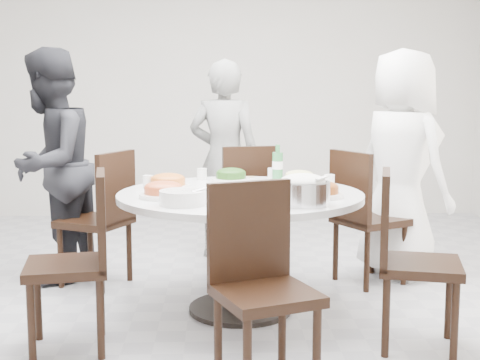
{
  "coord_description": "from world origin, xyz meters",
  "views": [
    {
      "loc": [
        0.18,
        -4.19,
        1.39
      ],
      "look_at": [
        0.32,
        -0.11,
        0.82
      ],
      "focal_mm": 50.0,
      "sensor_mm": 36.0,
      "label": 1
    }
  ],
  "objects_px": {
    "diner_left": "(50,166)",
    "rice_bowl": "(303,193)",
    "chair_nw": "(94,218)",
    "beverage_bottle": "(278,163)",
    "chair_sw": "(66,262)",
    "diner_middle": "(225,160)",
    "chair_se": "(420,261)",
    "chair_n": "(244,205)",
    "dining_table": "(240,252)",
    "chair_ne": "(370,217)",
    "diner_right": "(402,164)",
    "soup_bowl": "(183,198)",
    "chair_s": "(266,290)"
  },
  "relations": [
    {
      "from": "diner_left",
      "to": "rice_bowl",
      "type": "relative_size",
      "value": 5.61
    },
    {
      "from": "chair_nw",
      "to": "beverage_bottle",
      "type": "distance_m",
      "value": 1.34
    },
    {
      "from": "chair_sw",
      "to": "diner_middle",
      "type": "xyz_separation_m",
      "value": [
        0.86,
        1.94,
        0.33
      ]
    },
    {
      "from": "chair_se",
      "to": "rice_bowl",
      "type": "xyz_separation_m",
      "value": [
        -0.6,
        0.2,
        0.34
      ]
    },
    {
      "from": "rice_bowl",
      "to": "beverage_bottle",
      "type": "xyz_separation_m",
      "value": [
        -0.05,
        0.93,
        0.06
      ]
    },
    {
      "from": "chair_n",
      "to": "beverage_bottle",
      "type": "relative_size",
      "value": 3.8
    },
    {
      "from": "dining_table",
      "to": "beverage_bottle",
      "type": "height_order",
      "value": "beverage_bottle"
    },
    {
      "from": "chair_ne",
      "to": "beverage_bottle",
      "type": "xyz_separation_m",
      "value": [
        -0.67,
        -0.09,
        0.4
      ]
    },
    {
      "from": "chair_ne",
      "to": "diner_middle",
      "type": "distance_m",
      "value": 1.32
    },
    {
      "from": "diner_middle",
      "to": "beverage_bottle",
      "type": "bearing_deg",
      "value": 126.94
    },
    {
      "from": "chair_n",
      "to": "rice_bowl",
      "type": "height_order",
      "value": "chair_n"
    },
    {
      "from": "chair_nw",
      "to": "chair_sw",
      "type": "relative_size",
      "value": 1.0
    },
    {
      "from": "dining_table",
      "to": "diner_right",
      "type": "bearing_deg",
      "value": 32.26
    },
    {
      "from": "chair_nw",
      "to": "chair_se",
      "type": "xyz_separation_m",
      "value": [
        1.93,
        -1.23,
        0.0
      ]
    },
    {
      "from": "diner_right",
      "to": "soup_bowl",
      "type": "height_order",
      "value": "diner_right"
    },
    {
      "from": "chair_ne",
      "to": "diner_right",
      "type": "bearing_deg",
      "value": -84.28
    },
    {
      "from": "diner_left",
      "to": "chair_ne",
      "type": "bearing_deg",
      "value": 98.38
    },
    {
      "from": "chair_nw",
      "to": "chair_s",
      "type": "bearing_deg",
      "value": 58.54
    },
    {
      "from": "diner_middle",
      "to": "soup_bowl",
      "type": "relative_size",
      "value": 6.28
    },
    {
      "from": "chair_s",
      "to": "diner_left",
      "type": "distance_m",
      "value": 2.33
    },
    {
      "from": "chair_sw",
      "to": "chair_ne",
      "type": "bearing_deg",
      "value": 112.4
    },
    {
      "from": "chair_ne",
      "to": "rice_bowl",
      "type": "bearing_deg",
      "value": 120.7
    },
    {
      "from": "diner_left",
      "to": "rice_bowl",
      "type": "bearing_deg",
      "value": 67.07
    },
    {
      "from": "chair_n",
      "to": "chair_nw",
      "type": "bearing_deg",
      "value": 13.39
    },
    {
      "from": "diner_right",
      "to": "diner_middle",
      "type": "bearing_deg",
      "value": 34.37
    },
    {
      "from": "chair_s",
      "to": "chair_ne",
      "type": "bearing_deg",
      "value": 41.35
    },
    {
      "from": "dining_table",
      "to": "chair_ne",
      "type": "height_order",
      "value": "chair_ne"
    },
    {
      "from": "diner_right",
      "to": "rice_bowl",
      "type": "height_order",
      "value": "diner_right"
    },
    {
      "from": "chair_s",
      "to": "rice_bowl",
      "type": "xyz_separation_m",
      "value": [
        0.25,
        0.67,
        0.34
      ]
    },
    {
      "from": "chair_s",
      "to": "soup_bowl",
      "type": "xyz_separation_m",
      "value": [
        -0.41,
        0.68,
        0.31
      ]
    },
    {
      "from": "dining_table",
      "to": "chair_nw",
      "type": "xyz_separation_m",
      "value": [
        -1.0,
        0.61,
        0.1
      ]
    },
    {
      "from": "chair_ne",
      "to": "soup_bowl",
      "type": "xyz_separation_m",
      "value": [
        -1.27,
        -1.0,
        0.31
      ]
    },
    {
      "from": "diner_middle",
      "to": "beverage_bottle",
      "type": "height_order",
      "value": "diner_middle"
    },
    {
      "from": "chair_sw",
      "to": "soup_bowl",
      "type": "relative_size",
      "value": 3.71
    },
    {
      "from": "chair_ne",
      "to": "diner_left",
      "type": "bearing_deg",
      "value": 58.37
    },
    {
      "from": "diner_left",
      "to": "chair_nw",
      "type": "bearing_deg",
      "value": 81.39
    },
    {
      "from": "chair_nw",
      "to": "chair_sw",
      "type": "xyz_separation_m",
      "value": [
        0.07,
        -1.19,
        0.0
      ]
    },
    {
      "from": "chair_ne",
      "to": "soup_bowl",
      "type": "bearing_deg",
      "value": 100.02
    },
    {
      "from": "chair_ne",
      "to": "diner_right",
      "type": "xyz_separation_m",
      "value": [
        0.26,
        0.17,
        0.36
      ]
    },
    {
      "from": "chair_nw",
      "to": "beverage_bottle",
      "type": "bearing_deg",
      "value": 111.24
    },
    {
      "from": "chair_sw",
      "to": "chair_se",
      "type": "xyz_separation_m",
      "value": [
        1.87,
        -0.04,
        0.0
      ]
    },
    {
      "from": "soup_bowl",
      "to": "beverage_bottle",
      "type": "xyz_separation_m",
      "value": [
        0.6,
        0.91,
        0.09
      ]
    },
    {
      "from": "chair_s",
      "to": "diner_middle",
      "type": "height_order",
      "value": "diner_middle"
    },
    {
      "from": "chair_n",
      "to": "diner_right",
      "type": "distance_m",
      "value": 1.24
    },
    {
      "from": "dining_table",
      "to": "diner_middle",
      "type": "relative_size",
      "value": 0.93
    },
    {
      "from": "dining_table",
      "to": "soup_bowl",
      "type": "height_order",
      "value": "soup_bowl"
    },
    {
      "from": "dining_table",
      "to": "soup_bowl",
      "type": "relative_size",
      "value": 5.86
    },
    {
      "from": "chair_nw",
      "to": "diner_right",
      "type": "distance_m",
      "value": 2.24
    },
    {
      "from": "chair_ne",
      "to": "diner_middle",
      "type": "bearing_deg",
      "value": 24.82
    },
    {
      "from": "beverage_bottle",
      "to": "chair_se",
      "type": "bearing_deg",
      "value": -59.63
    }
  ]
}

